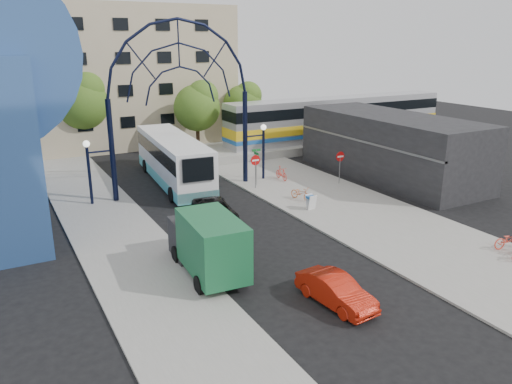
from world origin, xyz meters
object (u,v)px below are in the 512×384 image
do_not_enter_sign (340,160)px  train_car (338,118)px  bike_near_b (281,173)px  gateway_arch (180,72)px  red_sedan (336,291)px  bike_near_a (301,193)px  tree_north_c (244,103)px  street_name_sign (256,159)px  black_suv (215,211)px  bike_far_c (510,239)px  stop_sign (255,163)px  tree_north_a (198,105)px  green_truck (207,243)px  sandwich_board (311,200)px  tree_north_b (82,100)px  city_bus (173,159)px

do_not_enter_sign → train_car: 15.03m
train_car → bike_near_b: bearing=-143.9°
gateway_arch → red_sedan: 19.99m
do_not_enter_sign → bike_near_a: bearing=-157.5°
tree_north_c → bike_near_a: tree_north_c is taller
street_name_sign → black_suv: size_ratio=0.62×
black_suv → bike_far_c: (11.72, -11.62, -0.01)m
street_name_sign → black_suv: street_name_sign is taller
stop_sign → street_name_sign: 0.74m
stop_sign → red_sedan: size_ratio=0.65×
street_name_sign → tree_north_a: bearing=86.0°
gateway_arch → tree_north_a: gateway_arch is taller
train_car → tree_north_a: (-13.88, 3.93, 1.71)m
bike_near_a → bike_far_c: bike_far_c is taller
bike_near_b → green_truck: bearing=-131.0°
train_car → red_sedan: bearing=-127.6°
tree_north_c → red_sedan: size_ratio=1.68×
do_not_enter_sign → street_name_sign: (-5.80, 2.60, 0.15)m
tree_north_c → train_car: bearing=-37.0°
tree_north_a → red_sedan: bearing=-102.0°
tree_north_c → bike_near_b: 15.98m
bike_far_c → red_sedan: bearing=102.7°
red_sedan → tree_north_c: bearing=63.2°
black_suv → green_truck: bearing=-108.5°
street_name_sign → bike_near_a: size_ratio=1.59×
do_not_enter_sign → red_sedan: size_ratio=0.64×
do_not_enter_sign → bike_far_c: do_not_enter_sign is taller
gateway_arch → bike_far_c: gateway_arch is taller
stop_sign → sandwich_board: 6.20m
tree_north_b → city_bus: tree_north_b is taller
city_bus → train_car: bearing=20.0°
gateway_arch → tree_north_c: gateway_arch is taller
stop_sign → red_sedan: stop_sign is taller
tree_north_a → stop_sign: bearing=-95.4°
sandwich_board → bike_near_b: size_ratio=0.57×
do_not_enter_sign → black_suv: bearing=-167.2°
do_not_enter_sign → tree_north_b: 25.09m
tree_north_c → bike_near_b: (-4.45, -14.91, -3.64)m
do_not_enter_sign → street_name_sign: bearing=155.8°
green_truck → train_car: bearing=45.2°
do_not_enter_sign → red_sedan: bearing=-128.2°
tree_north_c → bike_far_c: tree_north_c is taller
tree_north_a → city_bus: tree_north_a is taller
bike_near_b → city_bus: bearing=156.6°
train_car → tree_north_b: size_ratio=3.14×
bike_near_a → bike_near_b: 5.24m
do_not_enter_sign → city_bus: (-10.85, 6.70, -0.11)m
street_name_sign → bike_far_c: size_ratio=1.46×
stop_sign → sandwich_board: stop_sign is taller
green_truck → do_not_enter_sign: bearing=35.1°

